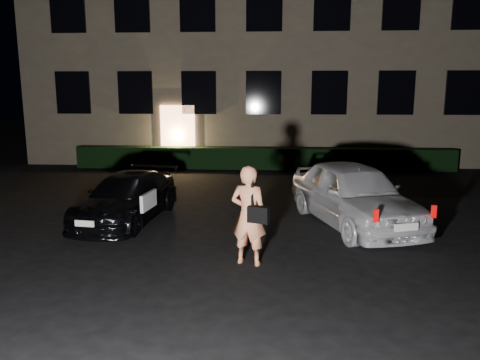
{
  "coord_description": "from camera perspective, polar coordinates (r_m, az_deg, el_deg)",
  "views": [
    {
      "loc": [
        0.28,
        -8.06,
        3.12
      ],
      "look_at": [
        -0.37,
        2.0,
        1.17
      ],
      "focal_mm": 35.0,
      "sensor_mm": 36.0,
      "label": 1
    }
  ],
  "objects": [
    {
      "name": "hedge",
      "position": [
        18.75,
        2.78,
        2.67
      ],
      "size": [
        15.0,
        0.7,
        0.85
      ],
      "primitive_type": "cube",
      "color": "black",
      "rests_on": "ground"
    },
    {
      "name": "hatch",
      "position": [
        11.18,
        13.66,
        -1.65
      ],
      "size": [
        2.99,
        4.69,
        1.49
      ],
      "rotation": [
        0.0,
        0.0,
        0.31
      ],
      "color": "silver",
      "rests_on": "ground"
    },
    {
      "name": "man",
      "position": [
        8.39,
        1.09,
        -4.3
      ],
      "size": [
        0.76,
        0.62,
        1.82
      ],
      "rotation": [
        0.0,
        0.0,
        2.86
      ],
      "color": "#FF9A69",
      "rests_on": "ground"
    },
    {
      "name": "ground",
      "position": [
        8.65,
        1.61,
        -10.22
      ],
      "size": [
        80.0,
        80.0,
        0.0
      ],
      "primitive_type": "plane",
      "color": "black",
      "rests_on": "ground"
    },
    {
      "name": "building",
      "position": [
        23.23,
        3.1,
        18.05
      ],
      "size": [
        20.0,
        8.11,
        12.0
      ],
      "color": "brown",
      "rests_on": "ground"
    },
    {
      "name": "sedan",
      "position": [
        11.6,
        -13.62,
        -2.11
      ],
      "size": [
        2.05,
        4.05,
        1.12
      ],
      "rotation": [
        0.0,
        0.0,
        -0.13
      ],
      "color": "black",
      "rests_on": "ground"
    }
  ]
}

